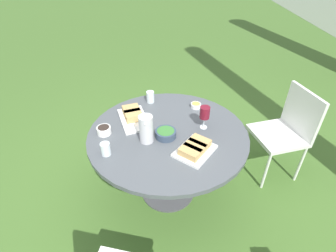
# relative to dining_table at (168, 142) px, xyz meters

# --- Properties ---
(ground_plane) EXTENTS (40.00, 40.00, 0.00)m
(ground_plane) POSITION_rel_dining_table_xyz_m (0.00, 0.00, -0.60)
(ground_plane) COLOR #446B2B
(dining_table) EXTENTS (1.27, 1.27, 0.70)m
(dining_table) POSITION_rel_dining_table_xyz_m (0.00, 0.00, 0.00)
(dining_table) COLOR #4C4C51
(dining_table) RESTS_ON ground_plane
(chair_near_right) EXTENTS (0.53, 0.52, 0.89)m
(chair_near_right) POSITION_rel_dining_table_xyz_m (-0.28, 1.11, -0.08)
(chair_near_right) COLOR silver
(chair_near_right) RESTS_ON ground_plane
(water_pitcher) EXTENTS (0.11, 0.11, 0.22)m
(water_pitcher) POSITION_rel_dining_table_xyz_m (0.10, -0.16, 0.21)
(water_pitcher) COLOR silver
(water_pitcher) RESTS_ON dining_table
(wine_glass) EXTENTS (0.08, 0.08, 0.19)m
(wine_glass) POSITION_rel_dining_table_xyz_m (-0.06, 0.29, 0.24)
(wine_glass) COLOR silver
(wine_glass) RESTS_ON dining_table
(platter_bread_main) EXTENTS (0.37, 0.35, 0.07)m
(platter_bread_main) POSITION_rel_dining_table_xyz_m (0.24, 0.19, 0.13)
(platter_bread_main) COLOR white
(platter_bread_main) RESTS_ON dining_table
(platter_charcuterie) EXTENTS (0.42, 0.32, 0.08)m
(platter_charcuterie) POSITION_rel_dining_table_xyz_m (-0.19, -0.29, 0.13)
(platter_charcuterie) COLOR white
(platter_charcuterie) RESTS_ON dining_table
(bowl_fries) EXTENTS (0.09, 0.09, 0.04)m
(bowl_fries) POSITION_rel_dining_table_xyz_m (-0.37, 0.26, 0.12)
(bowl_fries) COLOR white
(bowl_fries) RESTS_ON dining_table
(bowl_salad) EXTENTS (0.16, 0.16, 0.06)m
(bowl_salad) POSITION_rel_dining_table_xyz_m (0.06, -0.02, 0.13)
(bowl_salad) COLOR #334256
(bowl_salad) RESTS_ON dining_table
(bowl_olives) EXTENTS (0.11, 0.11, 0.06)m
(bowl_olives) POSITION_rel_dining_table_xyz_m (0.01, -0.50, 0.13)
(bowl_olives) COLOR white
(bowl_olives) RESTS_ON dining_table
(cup_water_near) EXTENTS (0.07, 0.07, 0.11)m
(cup_water_near) POSITION_rel_dining_table_xyz_m (-0.47, -0.16, 0.15)
(cup_water_near) COLOR silver
(cup_water_near) RESTS_ON dining_table
(cup_water_far) EXTENTS (0.07, 0.07, 0.10)m
(cup_water_far) POSITION_rel_dining_table_xyz_m (0.25, -0.45, 0.15)
(cup_water_far) COLOR silver
(cup_water_far) RESTS_ON dining_table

